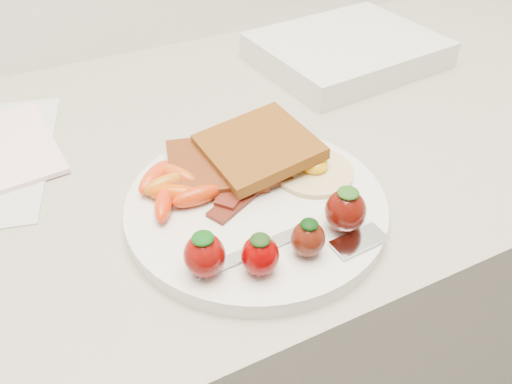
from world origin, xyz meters
name	(u,v)px	position (x,y,z in m)	size (l,w,h in m)	color
counter	(225,344)	(0.00, 1.70, 0.45)	(2.00, 0.60, 0.90)	gray
plate	(256,206)	(-0.01, 1.56, 0.91)	(0.27, 0.27, 0.02)	white
toast_lower	(215,166)	(-0.03, 1.62, 0.93)	(0.10, 0.10, 0.01)	#512510
toast_upper	(258,147)	(0.02, 1.61, 0.94)	(0.11, 0.11, 0.01)	#503510
fried_egg	(314,170)	(0.07, 1.57, 0.92)	(0.09, 0.09, 0.02)	beige
bacon_strips	(245,188)	(-0.01, 1.57, 0.92)	(0.10, 0.08, 0.01)	black
baby_carrots	(172,188)	(-0.08, 1.60, 0.93)	(0.08, 0.10, 0.02)	#C96811
strawberries	(284,236)	(-0.02, 1.48, 0.94)	(0.18, 0.05, 0.05)	#6B0704
fork	(304,245)	(0.00, 1.48, 0.92)	(0.18, 0.06, 0.00)	silver
notepad	(1,149)	(-0.24, 1.79, 0.91)	(0.12, 0.17, 0.01)	white
appliance	(347,50)	(0.28, 1.81, 0.92)	(0.27, 0.21, 0.04)	silver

